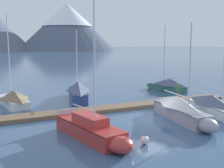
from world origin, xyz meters
TOP-DOWN VIEW (x-y plane):
  - ground_plane at (0.00, 0.00)m, footprint 700.00×700.00m
  - mountain_shoulder_ridge at (72.48, 206.09)m, footprint 80.51×80.51m
  - dock at (0.00, 4.00)m, footprint 22.47×3.60m
  - sailboat_nearest_berth at (-8.44, 10.30)m, footprint 2.25×6.35m
  - sailboat_second_berth at (-6.07, -2.19)m, footprint 2.34×7.01m
  - sailboat_mid_dock_port at (-2.00, 9.74)m, footprint 3.67×7.29m
  - sailboat_mid_dock_starboard at (1.74, -1.69)m, footprint 2.94×7.37m
  - sailboat_far_berth at (5.45, -1.80)m, footprint 3.36×7.09m
  - sailboat_outer_slip at (9.75, 9.33)m, footprint 2.11×6.18m
  - person_on_dock at (6.09, 3.52)m, footprint 0.33×0.57m
  - mooring_buoy_channel_marker at (-3.77, -4.43)m, footprint 0.52×0.52m

SIDE VIEW (x-z plane):
  - ground_plane at x=0.00m, z-range 0.00..0.00m
  - dock at x=0.00m, z-range -0.01..0.29m
  - mooring_buoy_channel_marker at x=-3.77m, z-range -0.04..0.56m
  - sailboat_second_berth at x=-6.07m, z-range -3.69..4.93m
  - sailboat_nearest_berth at x=-8.44m, z-range -3.59..5.03m
  - sailboat_far_berth at x=5.45m, z-range -3.08..4.54m
  - sailboat_outer_slip at x=9.75m, z-range -3.26..4.78m
  - sailboat_mid_dock_starboard at x=1.74m, z-range -2.81..4.55m
  - sailboat_mid_dock_port at x=-2.00m, z-range -2.63..4.61m
  - person_on_dock at x=6.09m, z-range 0.42..2.11m
  - mountain_shoulder_ridge at x=72.48m, z-range 1.10..38.93m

